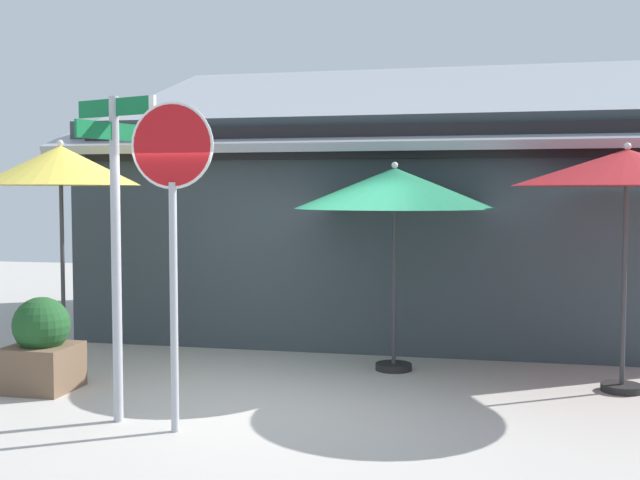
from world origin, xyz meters
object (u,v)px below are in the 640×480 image
at_px(sidewalk_planter, 42,347).
at_px(patio_umbrella_crimson_right, 627,169).
at_px(stop_sign, 173,203).
at_px(patio_umbrella_forest_green_center, 395,189).
at_px(patio_umbrella_mustard_left, 61,167).
at_px(street_sign_post, 116,223).

bearing_deg(sidewalk_planter, patio_umbrella_crimson_right, 11.78).
height_order(stop_sign, sidewalk_planter, stop_sign).
distance_m(stop_sign, patio_umbrella_crimson_right, 4.80).
xyz_separation_m(stop_sign, patio_umbrella_forest_green_center, (1.62, 2.86, 0.13)).
bearing_deg(patio_umbrella_crimson_right, stop_sign, -150.42).
xyz_separation_m(stop_sign, patio_umbrella_crimson_right, (4.16, 2.36, 0.34)).
distance_m(patio_umbrella_mustard_left, patio_umbrella_crimson_right, 6.58).
relative_size(street_sign_post, sidewalk_planter, 2.97).
bearing_deg(street_sign_post, sidewalk_planter, 146.54).
bearing_deg(sidewalk_planter, patio_umbrella_mustard_left, 109.94).
distance_m(street_sign_post, patio_umbrella_forest_green_center, 3.52).
xyz_separation_m(patio_umbrella_mustard_left, sidewalk_planter, (0.42, -1.16, -1.98)).
relative_size(patio_umbrella_forest_green_center, sidewalk_planter, 2.47).
height_order(street_sign_post, stop_sign, street_sign_post).
relative_size(patio_umbrella_forest_green_center, patio_umbrella_crimson_right, 0.94).
relative_size(street_sign_post, patio_umbrella_mustard_left, 1.08).
bearing_deg(stop_sign, patio_umbrella_mustard_left, 137.22).
distance_m(patio_umbrella_mustard_left, sidewalk_planter, 2.33).
relative_size(patio_umbrella_mustard_left, patio_umbrella_forest_green_center, 1.11).
xyz_separation_m(street_sign_post, patio_umbrella_forest_green_center, (2.27, 2.68, 0.32)).
bearing_deg(patio_umbrella_mustard_left, stop_sign, -42.78).
height_order(patio_umbrella_mustard_left, sidewalk_planter, patio_umbrella_mustard_left).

